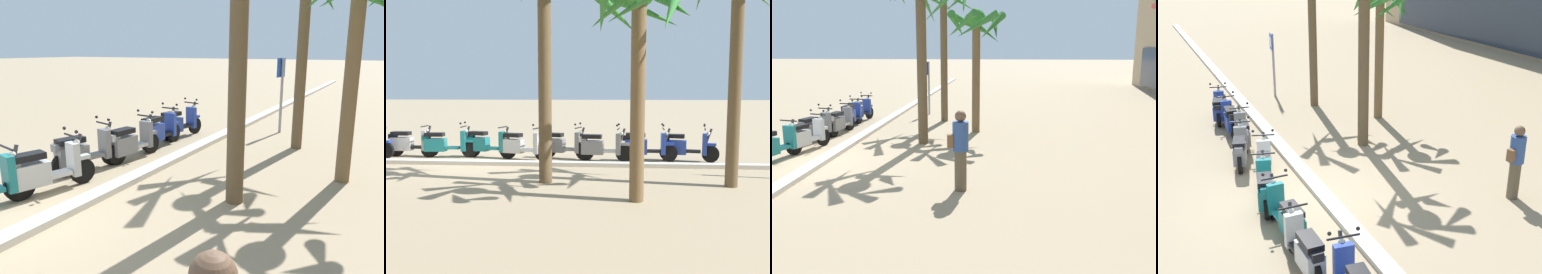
# 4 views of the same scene
# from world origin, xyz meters

# --- Properties ---
(ground_plane) EXTENTS (200.00, 200.00, 0.00)m
(ground_plane) POSITION_xyz_m (0.00, 0.00, 0.00)
(ground_plane) COLOR #9E896B
(curb_strip) EXTENTS (60.00, 0.36, 0.12)m
(curb_strip) POSITION_xyz_m (0.00, 0.47, 0.06)
(curb_strip) COLOR #BCB7AD
(curb_strip) RESTS_ON ground
(scooter_blue_mid_centre) EXTENTS (1.78, 0.70, 1.17)m
(scooter_blue_mid_centre) POSITION_xyz_m (-6.33, -0.68, 0.45)
(scooter_blue_mid_centre) COLOR black
(scooter_blue_mid_centre) RESTS_ON ground
(scooter_blue_lead_nearest) EXTENTS (1.75, 0.56, 1.17)m
(scooter_blue_lead_nearest) POSITION_xyz_m (-5.09, -0.58, 0.47)
(scooter_blue_lead_nearest) COLOR black
(scooter_blue_lead_nearest) RESTS_ON ground
(scooter_grey_gap_after_mid) EXTENTS (1.73, 0.58, 1.17)m
(scooter_grey_gap_after_mid) POSITION_xyz_m (-3.74, -0.49, 0.45)
(scooter_grey_gap_after_mid) COLOR black
(scooter_grey_gap_after_mid) RESTS_ON ground
(scooter_grey_second_in_line) EXTENTS (1.71, 0.73, 1.17)m
(scooter_grey_second_in_line) POSITION_xyz_m (-2.48, -0.84, 0.45)
(scooter_grey_second_in_line) COLOR black
(scooter_grey_second_in_line) RESTS_ON ground
(scooter_silver_mid_front) EXTENTS (1.74, 0.76, 1.17)m
(scooter_silver_mid_front) POSITION_xyz_m (-1.20, -0.55, 0.45)
(scooter_silver_mid_front) COLOR black
(scooter_silver_mid_front) RESTS_ON ground
(scooter_teal_mid_rear) EXTENTS (1.80, 0.72, 1.04)m
(scooter_teal_mid_rear) POSITION_xyz_m (0.03, -0.86, 0.46)
(scooter_teal_mid_rear) COLOR black
(scooter_teal_mid_rear) RESTS_ON ground
(scooter_teal_far_back) EXTENTS (1.87, 0.56, 1.17)m
(scooter_teal_far_back) POSITION_xyz_m (1.40, -0.80, 0.45)
(scooter_teal_far_back) COLOR black
(scooter_teal_far_back) RESTS_ON ground
(scooter_silver_tail_end) EXTENTS (1.72, 0.56, 1.04)m
(scooter_silver_tail_end) POSITION_xyz_m (2.64, -0.86, 0.45)
(scooter_silver_tail_end) COLOR black
(scooter_silver_tail_end) RESTS_ON ground
(crossing_sign) EXTENTS (0.60, 0.15, 2.40)m
(crossing_sign) POSITION_xyz_m (-8.58, 1.84, 1.50)
(crossing_sign) COLOR #939399
(crossing_sign) RESTS_ON ground
(palm_tree_near_sign) EXTENTS (2.14, 2.17, 4.36)m
(palm_tree_near_sign) POSITION_xyz_m (-4.59, 4.30, 3.41)
(palm_tree_near_sign) COLOR brown
(palm_tree_near_sign) RESTS_ON ground
(pedestrian_window_shopping) EXTENTS (0.34, 0.46, 1.75)m
(pedestrian_window_shopping) POSITION_xyz_m (1.91, 4.40, 0.93)
(pedestrian_window_shopping) COLOR brown
(pedestrian_window_shopping) RESTS_ON ground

